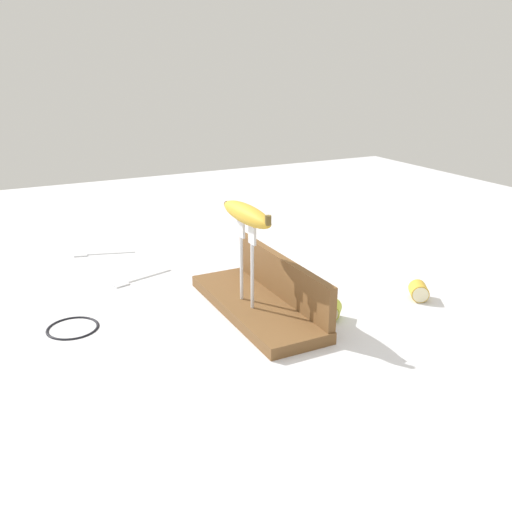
# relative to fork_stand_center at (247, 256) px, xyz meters

# --- Properties ---
(ground_plane) EXTENTS (3.00, 3.00, 0.00)m
(ground_plane) POSITION_rel_fork_stand_center_xyz_m (0.00, 0.02, -0.13)
(ground_plane) COLOR silver
(wooden_board) EXTENTS (0.39, 0.14, 0.02)m
(wooden_board) POSITION_rel_fork_stand_center_xyz_m (0.00, 0.02, -0.12)
(wooden_board) COLOR brown
(wooden_board) RESTS_ON ground
(board_backstop) EXTENTS (0.38, 0.02, 0.09)m
(board_backstop) POSITION_rel_fork_stand_center_xyz_m (0.00, 0.08, -0.06)
(board_backstop) COLOR brown
(board_backstop) RESTS_ON wooden_board
(fork_stand_center) EXTENTS (0.08, 0.01, 0.17)m
(fork_stand_center) POSITION_rel_fork_stand_center_xyz_m (0.00, 0.00, 0.00)
(fork_stand_center) COLOR silver
(fork_stand_center) RESTS_ON wooden_board
(banana_raised_center) EXTENTS (0.19, 0.05, 0.04)m
(banana_raised_center) POSITION_rel_fork_stand_center_xyz_m (-0.00, -0.00, 0.09)
(banana_raised_center) COLOR gold
(banana_raised_center) RESTS_ON fork_stand_center
(fork_fallen_near) EXTENTS (0.06, 0.16, 0.01)m
(fork_fallen_near) POSITION_rel_fork_stand_center_xyz_m (-0.28, -0.16, -0.12)
(fork_fallen_near) COLOR silver
(fork_fallen_near) RESTS_ON ground
(fork_fallen_far) EXTENTS (0.06, 0.16, 0.01)m
(fork_fallen_far) POSITION_rel_fork_stand_center_xyz_m (-0.52, -0.21, -0.12)
(fork_fallen_far) COLOR silver
(fork_fallen_far) RESTS_ON ground
(banana_chunk_near) EXTENTS (0.06, 0.06, 0.04)m
(banana_chunk_near) POSITION_rel_fork_stand_center_xyz_m (0.11, 0.37, -0.11)
(banana_chunk_near) COLOR gold
(banana_chunk_near) RESTS_ON ground
(banana_chunk_far) EXTENTS (0.05, 0.05, 0.04)m
(banana_chunk_far) POSITION_rel_fork_stand_center_xyz_m (0.10, 0.14, -0.11)
(banana_chunk_far) COLOR #B2C138
(banana_chunk_far) RESTS_ON ground
(wire_coil) EXTENTS (0.10, 0.10, 0.01)m
(wire_coil) POSITION_rel_fork_stand_center_xyz_m (-0.09, -0.34, -0.12)
(wire_coil) COLOR black
(wire_coil) RESTS_ON ground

